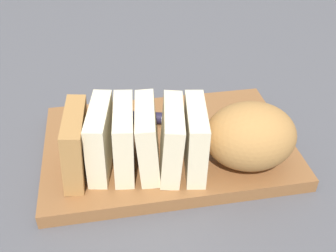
% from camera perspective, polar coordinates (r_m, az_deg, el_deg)
% --- Properties ---
extents(ground_plane, '(3.00, 3.00, 0.00)m').
position_cam_1_polar(ground_plane, '(0.68, -0.00, -3.57)').
color(ground_plane, '#4C4C51').
extents(cutting_board, '(0.41, 0.27, 0.02)m').
position_cam_1_polar(cutting_board, '(0.68, -0.00, -2.82)').
color(cutting_board, brown).
rests_on(cutting_board, ground_plane).
extents(bread_loaf, '(0.36, 0.15, 0.11)m').
position_cam_1_polar(bread_loaf, '(0.59, 2.93, -1.73)').
color(bread_loaf, '#A8753D').
rests_on(bread_loaf, cutting_board).
extents(bread_knife, '(0.27, 0.09, 0.02)m').
position_cam_1_polar(bread_knife, '(0.70, 0.61, 0.87)').
color(bread_knife, silver).
rests_on(bread_knife, cutting_board).
extents(crumb_near_knife, '(0.01, 0.01, 0.01)m').
position_cam_1_polar(crumb_near_knife, '(0.68, -2.45, -1.08)').
color(crumb_near_knife, tan).
rests_on(crumb_near_knife, cutting_board).
extents(crumb_near_loaf, '(0.00, 0.00, 0.00)m').
position_cam_1_polar(crumb_near_loaf, '(0.68, 5.60, -1.46)').
color(crumb_near_loaf, tan).
rests_on(crumb_near_loaf, cutting_board).
extents(crumb_stray_left, '(0.01, 0.01, 0.01)m').
position_cam_1_polar(crumb_stray_left, '(0.66, 3.62, -2.78)').
color(crumb_stray_left, tan).
rests_on(crumb_stray_left, cutting_board).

